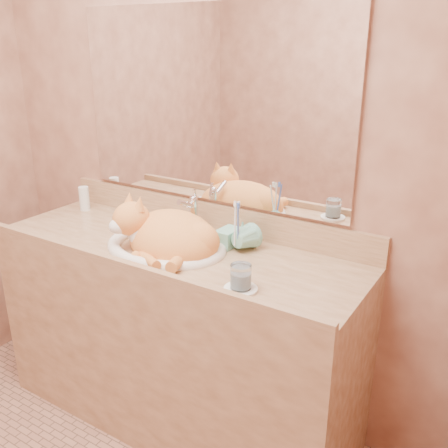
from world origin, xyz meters
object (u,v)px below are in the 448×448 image
Objects in this scene: sink_basin at (166,229)px; toothbrush_cup at (236,242)px; cat at (166,233)px; vanity_counter at (176,336)px; water_glass at (241,277)px; soap_dispenser at (220,231)px.

sink_basin is 4.81× the size of toothbrush_cup.
cat is (0.02, -0.02, -0.01)m from sink_basin.
sink_basin reaches higher than toothbrush_cup.
water_glass reaches higher than vanity_counter.
water_glass is (0.43, -0.14, -0.02)m from cat.
vanity_counter is 0.54m from soap_dispenser.
cat is 2.59× the size of soap_dispenser.
vanity_counter is 3.15× the size of sink_basin.
cat is at bearing -47.78° from sink_basin.
toothbrush_cup is at bearing 123.59° from water_glass.
soap_dispenser is at bearing 23.96° from sink_basin.
cat is 0.22m from soap_dispenser.
toothbrush_cup is at bearing 17.86° from vanity_counter.
cat is at bearing 161.53° from water_glass.
soap_dispenser is at bearing 133.79° from water_glass.
toothbrush_cup is at bearing 18.75° from sink_basin.
toothbrush_cup is (0.27, 0.10, -0.03)m from sink_basin.
cat is (-0.00, -0.04, 0.50)m from vanity_counter.
sink_basin reaches higher than water_glass.
sink_basin is at bearing 148.72° from cat.
sink_basin is at bearing 160.31° from water_glass.
soap_dispenser is (0.19, 0.11, 0.01)m from cat.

